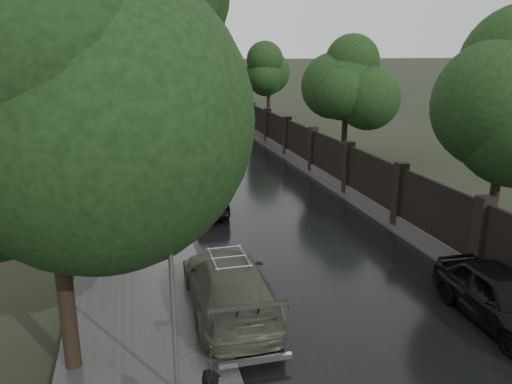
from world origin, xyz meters
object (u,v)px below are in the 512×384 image
object	(u,v)px
tree_right_a	(506,110)
tree_right_c	(269,73)
tree_left_far	(96,77)
hatchback_left	(207,197)
pedestrian_umbrella	(212,368)
lamp_post	(172,283)
car_right_near	(502,297)
traffic_light	(156,126)
tree_left_near	(42,86)
tree_right_b	(347,85)
volga_sedan	(229,285)

from	to	relation	value
tree_right_a	tree_right_c	size ratio (longest dim) A/B	1.00
tree_left_far	tree_right_c	distance (m)	18.45
hatchback_left	pedestrian_umbrella	xyz separation A→B (m)	(-2.15, -14.27, 1.31)
tree_right_c	lamp_post	distance (m)	40.67
lamp_post	pedestrian_umbrella	size ratio (longest dim) A/B	1.85
tree_left_far	hatchback_left	bearing A→B (deg)	-72.22
car_right_near	lamp_post	bearing A→B (deg)	-171.60
tree_right_a	traffic_light	distance (m)	20.85
tree_left_near	car_right_near	size ratio (longest dim) A/B	2.07
tree_left_near	pedestrian_umbrella	world-z (taller)	tree_left_near
tree_right_c	car_right_near	xyz separation A→B (m)	(-4.20, -37.61, -4.19)
hatchback_left	tree_left_far	bearing A→B (deg)	-71.23
tree_left_near	lamp_post	bearing A→B (deg)	-34.29
tree_right_b	car_right_near	distance (m)	20.49
tree_left_near	traffic_light	size ratio (longest dim) A/B	2.29
tree_right_b	volga_sedan	xyz separation A→B (m)	(-11.10, -17.17, -4.16)
volga_sedan	pedestrian_umbrella	xyz separation A→B (m)	(-1.35, -5.30, 1.21)
pedestrian_umbrella	tree_right_c	bearing A→B (deg)	49.18
hatchback_left	volga_sedan	bearing A→B (deg)	85.88
tree_left_far	tree_left_near	bearing A→B (deg)	-89.15
tree_right_c	hatchback_left	distance (m)	28.48
tree_left_near	volga_sedan	world-z (taller)	tree_left_near
tree_left_near	hatchback_left	xyz separation A→B (m)	(4.80, 10.79, -5.73)
tree_left_near	car_right_near	xyz separation A→B (m)	(10.90, -0.61, -5.66)
lamp_post	pedestrian_umbrella	bearing A→B (deg)	-77.06
tree_left_near	pedestrian_umbrella	distance (m)	6.22
tree_right_a	volga_sedan	xyz separation A→B (m)	(-11.10, -3.17, -4.16)
tree_left_far	lamp_post	distance (m)	28.73
volga_sedan	car_right_near	world-z (taller)	volga_sedan
car_right_near	tree_right_b	bearing A→B (deg)	80.49
tree_right_b	lamp_post	bearing A→B (deg)	-122.18
tree_left_near	tree_right_a	world-z (taller)	tree_left_near
tree_left_far	tree_right_a	bearing A→B (deg)	-54.83
tree_right_b	hatchback_left	size ratio (longest dim) A/B	1.74
tree_left_far	tree_right_c	xyz separation A→B (m)	(15.50, 10.00, -0.29)
tree_right_a	pedestrian_umbrella	xyz separation A→B (m)	(-12.45, -8.48, -2.95)
hatchback_left	pedestrian_umbrella	size ratio (longest dim) A/B	1.46
tree_left_near	tree_left_far	xyz separation A→B (m)	(-0.40, 27.00, -1.18)
tree_right_b	hatchback_left	world-z (taller)	tree_right_b
tree_right_b	traffic_light	world-z (taller)	tree_right_b
tree_left_near	tree_right_c	xyz separation A→B (m)	(15.10, 37.00, -1.47)
tree_left_near	volga_sedan	xyz separation A→B (m)	(4.00, 1.83, -5.63)
tree_left_far	tree_right_c	world-z (taller)	tree_left_far
tree_right_a	volga_sedan	bearing A→B (deg)	-164.04
tree_left_far	tree_right_a	world-z (taller)	tree_left_far
tree_left_far	lamp_post	size ratio (longest dim) A/B	1.45
tree_left_far	tree_right_b	xyz separation A→B (m)	(15.50, -8.00, -0.29)
tree_right_b	pedestrian_umbrella	distance (m)	25.86
tree_left_far	lamp_post	bearing A→B (deg)	-84.79
tree_left_near	car_right_near	bearing A→B (deg)	-3.23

